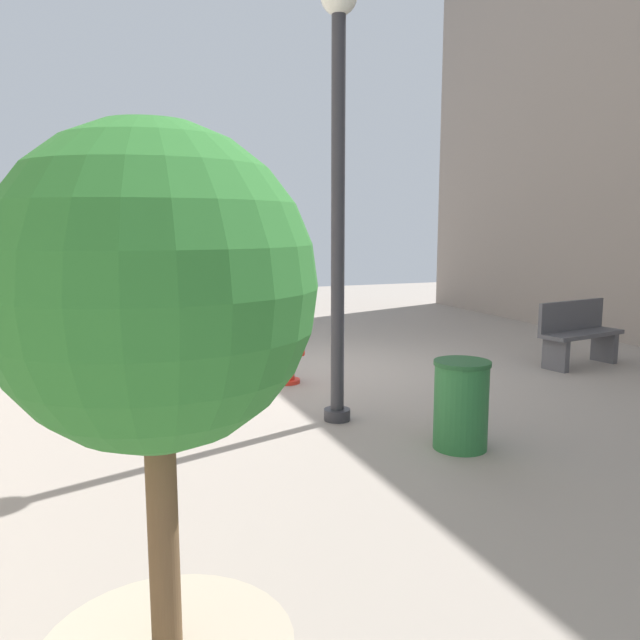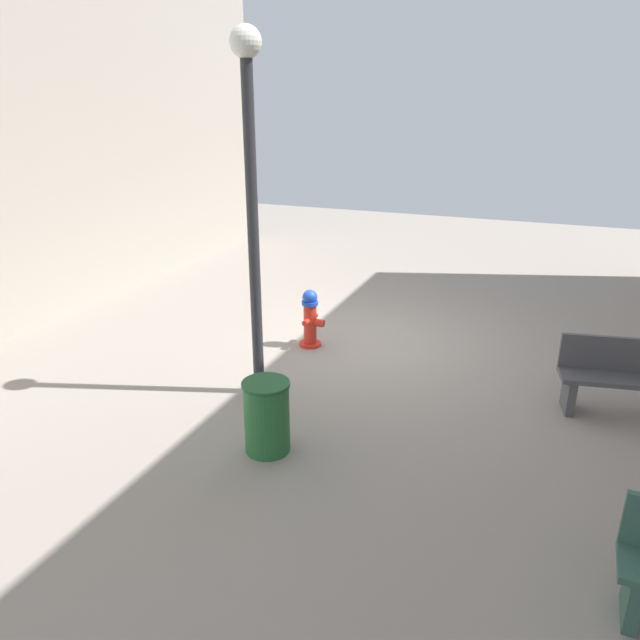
% 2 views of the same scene
% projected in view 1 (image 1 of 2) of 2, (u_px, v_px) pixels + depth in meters
% --- Properties ---
extents(ground_plane, '(23.40, 23.40, 0.00)m').
position_uv_depth(ground_plane, '(334.00, 370.00, 9.03)').
color(ground_plane, gray).
extents(fire_hydrant, '(0.41, 0.43, 0.92)m').
position_uv_depth(fire_hydrant, '(287.00, 348.00, 8.24)').
color(fire_hydrant, red).
rests_on(fire_hydrant, ground_plane).
extents(bench_near, '(1.46, 0.69, 0.95)m').
position_uv_depth(bench_near, '(578.00, 333.00, 9.29)').
color(bench_near, '#4C4C51').
rests_on(bench_near, ground_plane).
extents(planter_tree, '(1.11, 1.11, 2.40)m').
position_uv_depth(planter_tree, '(158.00, 404.00, 2.18)').
color(planter_tree, tan).
rests_on(planter_tree, ground_plane).
extents(street_lamp, '(0.36, 0.36, 4.42)m').
position_uv_depth(street_lamp, '(338.00, 159.00, 6.32)').
color(street_lamp, '#2D2D33').
rests_on(street_lamp, ground_plane).
extents(trash_bin, '(0.52, 0.52, 0.83)m').
position_uv_depth(trash_bin, '(461.00, 405.00, 5.82)').
color(trash_bin, '#266633').
rests_on(trash_bin, ground_plane).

